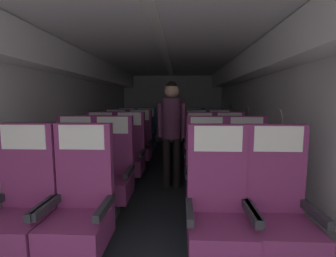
{
  "coord_description": "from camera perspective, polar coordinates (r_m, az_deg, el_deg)",
  "views": [
    {
      "loc": [
        0.25,
        -0.24,
        1.36
      ],
      "look_at": [
        0.02,
        4.25,
        0.82
      ],
      "focal_mm": 25.8,
      "sensor_mm": 36.0,
      "label": 1
    }
  ],
  "objects": [
    {
      "name": "ground",
      "position": [
        4.19,
        -0.72,
        -12.24
      ],
      "size": [
        3.35,
        7.82,
        0.02
      ],
      "primitive_type": "cube",
      "color": "#23282D"
    },
    {
      "name": "fuselage_shell",
      "position": [
        4.22,
        -0.53,
        9.47
      ],
      "size": [
        3.23,
        7.47,
        2.16
      ],
      "color": "silver",
      "rests_on": "ground"
    },
    {
      "name": "seat_a_left_window",
      "position": [
        2.36,
        -31.35,
        -15.95
      ],
      "size": [
        0.5,
        0.49,
        1.17
      ],
      "color": "#38383D",
      "rests_on": "ground"
    },
    {
      "name": "seat_a_left_aisle",
      "position": [
        2.15,
        -20.05,
        -17.56
      ],
      "size": [
        0.5,
        0.49,
        1.17
      ],
      "color": "#38383D",
      "rests_on": "ground"
    },
    {
      "name": "seat_a_right_aisle",
      "position": [
        2.13,
        24.74,
        -18.01
      ],
      "size": [
        0.5,
        0.49,
        1.17
      ],
      "color": "#38383D",
      "rests_on": "ground"
    },
    {
      "name": "seat_a_right_window",
      "position": [
        2.0,
        11.75,
        -19.21
      ],
      "size": [
        0.5,
        0.49,
        1.17
      ],
      "color": "#38383D",
      "rests_on": "ground"
    },
    {
      "name": "seat_b_left_window",
      "position": [
        3.14,
        -21.18,
        -9.8
      ],
      "size": [
        0.5,
        0.49,
        1.17
      ],
      "color": "#38383D",
      "rests_on": "ground"
    },
    {
      "name": "seat_b_left_aisle",
      "position": [
        2.97,
        -13.13,
        -10.43
      ],
      "size": [
        0.5,
        0.49,
        1.17
      ],
      "color": "#38383D",
      "rests_on": "ground"
    },
    {
      "name": "seat_b_right_aisle",
      "position": [
        2.98,
        18.12,
        -10.56
      ],
      "size": [
        0.5,
        0.49,
        1.17
      ],
      "color": "#38383D",
      "rests_on": "ground"
    },
    {
      "name": "seat_b_right_window",
      "position": [
        2.89,
        9.04,
        -10.84
      ],
      "size": [
        0.5,
        0.49,
        1.17
      ],
      "color": "#38383D",
      "rests_on": "ground"
    },
    {
      "name": "seat_c_left_window",
      "position": [
        3.98,
        -15.78,
        -6.09
      ],
      "size": [
        0.5,
        0.49,
        1.17
      ],
      "color": "#38383D",
      "rests_on": "ground"
    },
    {
      "name": "seat_c_left_aisle",
      "position": [
        3.87,
        -9.21,
        -6.31
      ],
      "size": [
        0.5,
        0.49,
        1.17
      ],
      "color": "#38383D",
      "rests_on": "ground"
    },
    {
      "name": "seat_c_right_aisle",
      "position": [
        3.85,
        14.36,
        -6.49
      ],
      "size": [
        0.5,
        0.49,
        1.17
      ],
      "color": "#38383D",
      "rests_on": "ground"
    },
    {
      "name": "seat_c_right_window",
      "position": [
        3.78,
        7.52,
        -6.6
      ],
      "size": [
        0.5,
        0.49,
        1.17
      ],
      "color": "#38383D",
      "rests_on": "ground"
    },
    {
      "name": "seat_d_left_window",
      "position": [
        4.88,
        -12.29,
        -3.63
      ],
      "size": [
        0.5,
        0.49,
        1.17
      ],
      "color": "#38383D",
      "rests_on": "ground"
    },
    {
      "name": "seat_d_left_aisle",
      "position": [
        4.78,
        -6.81,
        -3.74
      ],
      "size": [
        0.5,
        0.49,
        1.17
      ],
      "color": "#38383D",
      "rests_on": "ground"
    },
    {
      "name": "seat_d_right_aisle",
      "position": [
        4.75,
        12.05,
        -3.9
      ],
      "size": [
        0.5,
        0.49,
        1.17
      ],
      "color": "#38383D",
      "rests_on": "ground"
    },
    {
      "name": "seat_d_right_window",
      "position": [
        4.71,
        6.6,
        -3.89
      ],
      "size": [
        0.5,
        0.49,
        1.17
      ],
      "color": "#38383D",
      "rests_on": "ground"
    },
    {
      "name": "seat_e_left_window",
      "position": [
        5.78,
        -9.8,
        -1.95
      ],
      "size": [
        0.5,
        0.49,
        1.17
      ],
      "color": "#38383D",
      "rests_on": "ground"
    },
    {
      "name": "seat_e_left_aisle",
      "position": [
        5.68,
        -5.35,
        -2.03
      ],
      "size": [
        0.5,
        0.49,
        1.17
      ],
      "color": "#38383D",
      "rests_on": "ground"
    },
    {
      "name": "seat_e_right_aisle",
      "position": [
        5.67,
        10.58,
        -2.13
      ],
      "size": [
        0.5,
        0.49,
        1.17
      ],
      "color": "#38383D",
      "rests_on": "ground"
    },
    {
      "name": "seat_e_right_window",
      "position": [
        5.63,
        5.92,
        -2.11
      ],
      "size": [
        0.5,
        0.49,
        1.17
      ],
      "color": "#38383D",
      "rests_on": "ground"
    },
    {
      "name": "flight_attendant",
      "position": [
        3.68,
        0.87,
        1.39
      ],
      "size": [
        0.43,
        0.28,
        1.63
      ],
      "rotation": [
        0.0,
        0.0,
        3.35
      ],
      "color": "black",
      "rests_on": "ground"
    }
  ]
}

